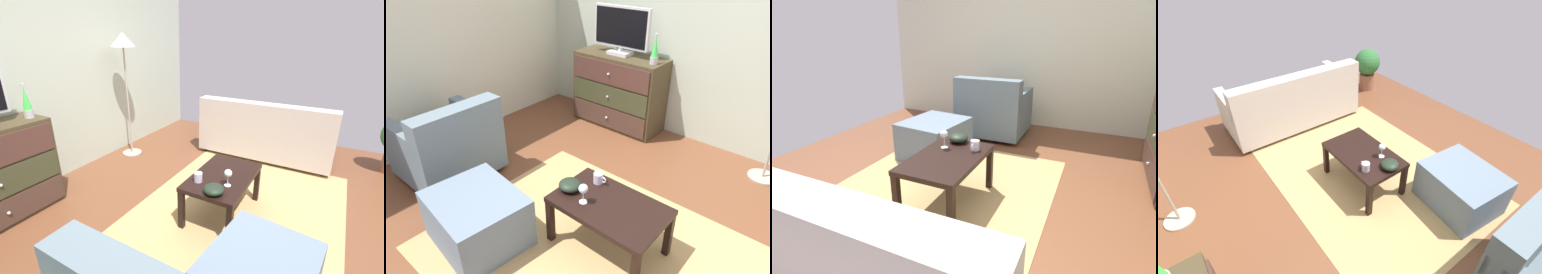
# 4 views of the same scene
# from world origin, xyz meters

# --- Properties ---
(ground_plane) EXTENTS (5.29, 4.59, 0.05)m
(ground_plane) POSITION_xyz_m (0.00, 0.00, -0.03)
(ground_plane) COLOR brown
(wall_accent_rear) EXTENTS (5.29, 0.12, 2.72)m
(wall_accent_rear) POSITION_xyz_m (0.00, 2.05, 1.36)
(wall_accent_rear) COLOR #B2C0AC
(wall_accent_rear) RESTS_ON ground_plane
(wall_plain_left) EXTENTS (0.12, 4.59, 2.72)m
(wall_plain_left) POSITION_xyz_m (-2.40, 0.00, 1.36)
(wall_plain_left) COLOR beige
(wall_plain_left) RESTS_ON ground_plane
(area_rug) EXTENTS (2.60, 1.90, 0.01)m
(area_rug) POSITION_xyz_m (0.20, -0.20, 0.00)
(area_rug) COLOR tan
(area_rug) RESTS_ON ground_plane
(dresser) EXTENTS (1.13, 0.49, 0.91)m
(dresser) POSITION_xyz_m (-1.04, 1.74, 0.46)
(dresser) COLOR #413521
(dresser) RESTS_ON ground_plane
(tv) EXTENTS (0.74, 0.18, 0.56)m
(tv) POSITION_xyz_m (-1.07, 1.77, 1.21)
(tv) COLOR silver
(tv) RESTS_ON dresser
(lava_lamp) EXTENTS (0.09, 0.09, 0.33)m
(lava_lamp) POSITION_xyz_m (-0.57, 1.70, 1.06)
(lava_lamp) COLOR #B7B7BC
(lava_lamp) RESTS_ON dresser
(coffee_table) EXTENTS (0.83, 0.52, 0.42)m
(coffee_table) POSITION_xyz_m (0.13, -0.06, 0.36)
(coffee_table) COLOR black
(coffee_table) RESTS_ON ground_plane
(wine_glass) EXTENTS (0.07, 0.07, 0.16)m
(wine_glass) POSITION_xyz_m (-0.02, -0.17, 0.54)
(wine_glass) COLOR silver
(wine_glass) RESTS_ON coffee_table
(mug) EXTENTS (0.11, 0.08, 0.08)m
(mug) POSITION_xyz_m (-0.08, 0.09, 0.47)
(mug) COLOR silver
(mug) RESTS_ON coffee_table
(bowl_decorative) EXTENTS (0.17, 0.17, 0.08)m
(bowl_decorative) POSITION_xyz_m (-0.20, -0.12, 0.46)
(bowl_decorative) COLOR black
(bowl_decorative) RESTS_ON coffee_table
(armchair) EXTENTS (0.80, 0.86, 0.81)m
(armchair) POSITION_xyz_m (-1.65, -0.30, 0.34)
(armchair) COLOR #332319
(armchair) RESTS_ON ground_plane
(ottoman) EXTENTS (0.76, 0.67, 0.43)m
(ottoman) POSITION_xyz_m (-0.68, -0.66, 0.21)
(ottoman) COLOR slate
(ottoman) RESTS_ON ground_plane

